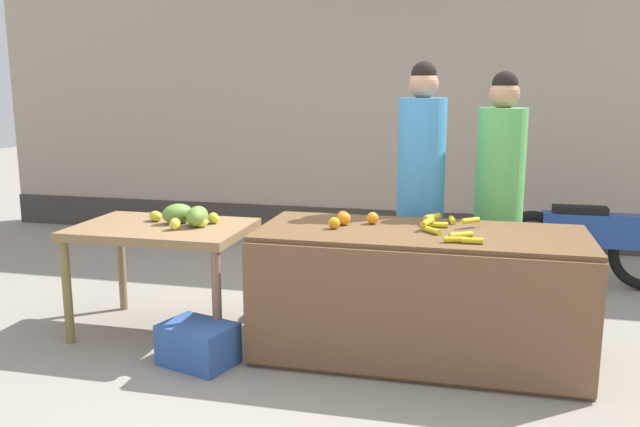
% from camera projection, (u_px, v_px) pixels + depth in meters
% --- Properties ---
extents(ground_plane, '(24.00, 24.00, 0.00)m').
position_uv_depth(ground_plane, '(344.00, 347.00, 4.36)').
color(ground_plane, gray).
extents(market_wall_back, '(9.62, 0.23, 3.56)m').
position_uv_depth(market_wall_back, '(404.00, 82.00, 7.03)').
color(market_wall_back, tan).
rests_on(market_wall_back, ground).
extents(fruit_stall_counter, '(2.04, 0.88, 0.82)m').
position_uv_depth(fruit_stall_counter, '(419.00, 294.00, 4.16)').
color(fruit_stall_counter, brown).
rests_on(fruit_stall_counter, ground).
extents(side_table_wooden, '(1.17, 0.80, 0.77)m').
position_uv_depth(side_table_wooden, '(162.00, 238.00, 4.53)').
color(side_table_wooden, olive).
rests_on(side_table_wooden, ground).
extents(banana_bunch_pile, '(0.38, 0.67, 0.07)m').
position_uv_depth(banana_bunch_pile, '(447.00, 227.00, 4.06)').
color(banana_bunch_pile, yellow).
rests_on(banana_bunch_pile, fruit_stall_counter).
extents(orange_pile, '(0.29, 0.28, 0.09)m').
position_uv_depth(orange_pile, '(348.00, 219.00, 4.25)').
color(orange_pile, orange).
rests_on(orange_pile, fruit_stall_counter).
extents(mango_papaya_pile, '(0.56, 0.44, 0.14)m').
position_uv_depth(mango_papaya_pile, '(187.00, 216.00, 4.51)').
color(mango_papaya_pile, yellow).
rests_on(mango_papaya_pile, side_table_wooden).
extents(vendor_woman_blue_shirt, '(0.34, 0.34, 1.88)m').
position_uv_depth(vendor_woman_blue_shirt, '(420.00, 193.00, 4.72)').
color(vendor_woman_blue_shirt, '#33333D').
rests_on(vendor_woman_blue_shirt, ground).
extents(vendor_woman_green_shirt, '(0.34, 0.34, 1.81)m').
position_uv_depth(vendor_woman_green_shirt, '(499.00, 199.00, 4.69)').
color(vendor_woman_green_shirt, '#33333D').
rests_on(vendor_woman_green_shirt, ground).
extents(parked_motorcycle, '(1.60, 0.18, 0.88)m').
position_uv_depth(parked_motorcycle, '(590.00, 242.00, 5.60)').
color(parked_motorcycle, black).
rests_on(parked_motorcycle, ground).
extents(produce_crate, '(0.51, 0.43, 0.26)m').
position_uv_depth(produce_crate, '(198.00, 344.00, 4.08)').
color(produce_crate, '#3359A5').
rests_on(produce_crate, ground).
extents(produce_sack, '(0.30, 0.36, 0.51)m').
position_uv_depth(produce_sack, '(303.00, 279.00, 5.02)').
color(produce_sack, tan).
rests_on(produce_sack, ground).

